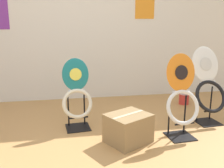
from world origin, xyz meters
TOP-DOWN VIEW (x-y plane):
  - ground_plane at (0.00, 0.00)m, footprint 14.00×14.00m
  - wall_back at (0.00, 2.19)m, footprint 8.00×0.07m
  - toilet_seat_display_teal_sax at (-0.07, 0.91)m, footprint 0.37×0.31m
  - toilet_seat_display_white_plain at (1.56, 0.82)m, footprint 0.43×0.40m
  - toilet_seat_display_orange_sun at (1.03, 0.46)m, footprint 0.39×0.30m
  - paint_can at (1.62, 1.56)m, footprint 0.16×0.16m
  - storage_box at (0.44, 0.44)m, footprint 0.54×0.52m

SIDE VIEW (x-z plane):
  - ground_plane at x=0.00m, z-range 0.00..0.00m
  - paint_can at x=1.62m, z-range 0.00..0.18m
  - storage_box at x=0.44m, z-range 0.00..0.31m
  - toilet_seat_display_teal_sax at x=-0.07m, z-range -0.03..0.81m
  - toilet_seat_display_orange_sun at x=1.03m, z-range -0.02..0.90m
  - toilet_seat_display_white_plain at x=1.56m, z-range -0.02..0.93m
  - wall_back at x=0.00m, z-range 0.00..2.60m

